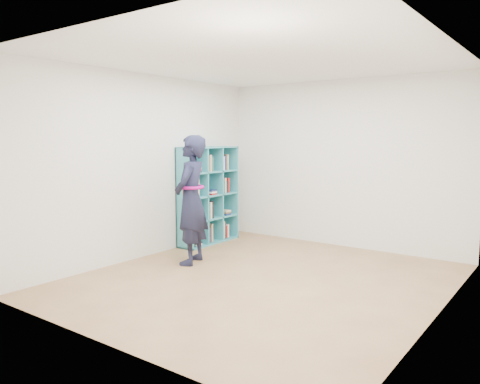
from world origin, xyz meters
The scene contains 9 objects.
floor centered at (0.00, 0.00, 0.00)m, with size 4.50×4.50×0.00m, color brown.
ceiling centered at (0.00, 0.00, 2.60)m, with size 4.50×4.50×0.00m, color white.
wall_left centered at (-2.00, 0.00, 1.30)m, with size 0.02×4.50×2.60m, color silver.
wall_right centered at (2.00, 0.00, 1.30)m, with size 0.02×4.50×2.60m, color silver.
wall_back centered at (0.00, 2.25, 1.30)m, with size 4.00×0.02×2.60m, color silver.
wall_front centered at (0.00, -2.25, 1.30)m, with size 4.00×0.02×2.60m, color silver.
bookshelf centered at (-1.84, 1.18, 0.77)m, with size 0.34×1.18×1.57m.
person centered at (-1.20, 0.07, 0.87)m, with size 0.62×0.74×1.74m.
smartphone centered at (-1.36, 0.09, 0.99)m, with size 0.08×0.10×0.14m.
Camera 1 is at (3.02, -4.59, 1.71)m, focal length 35.00 mm.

